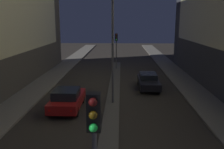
{
  "coord_description": "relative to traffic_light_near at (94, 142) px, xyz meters",
  "views": [
    {
      "loc": [
        0.61,
        -1.88,
        6.11
      ],
      "look_at": [
        -0.34,
        23.83,
        0.5
      ],
      "focal_mm": 40.0,
      "sensor_mm": 36.0,
      "label": 1
    }
  ],
  "objects": [
    {
      "name": "car_left_lane",
      "position": [
        -3.1,
        11.1,
        -2.59
      ],
      "size": [
        1.93,
        4.29,
        1.52
      ],
      "color": "maroon",
      "rests_on": "ground"
    },
    {
      "name": "traffic_light_near",
      "position": [
        0.0,
        0.0,
        0.0
      ],
      "size": [
        0.32,
        0.42,
        4.41
      ],
      "color": "#4C4C51",
      "rests_on": "median_strip"
    },
    {
      "name": "car_right_lane",
      "position": [
        3.1,
        16.87,
        -2.64
      ],
      "size": [
        1.74,
        4.51,
        1.36
      ],
      "color": "black",
      "rests_on": "ground"
    },
    {
      "name": "median_strip",
      "position": [
        0.0,
        14.12,
        -3.3
      ],
      "size": [
        1.03,
        33.06,
        0.11
      ],
      "color": "#56544F",
      "rests_on": "ground"
    },
    {
      "name": "street_lamp",
      "position": [
        0.0,
        12.39,
        2.94
      ],
      "size": [
        0.47,
        0.47,
        9.82
      ],
      "color": "#4C4C51",
      "rests_on": "median_strip"
    },
    {
      "name": "traffic_light_mid",
      "position": [
        0.0,
        25.78,
        0.0
      ],
      "size": [
        0.32,
        0.42,
        4.41
      ],
      "color": "#4C4C51",
      "rests_on": "median_strip"
    }
  ]
}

